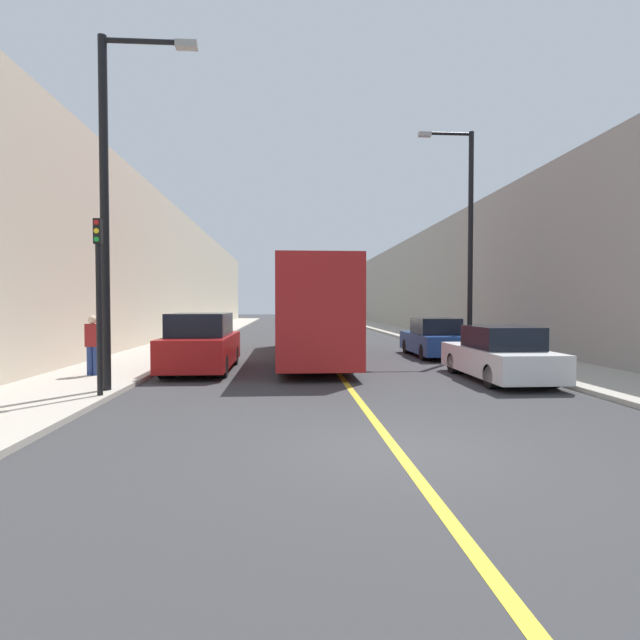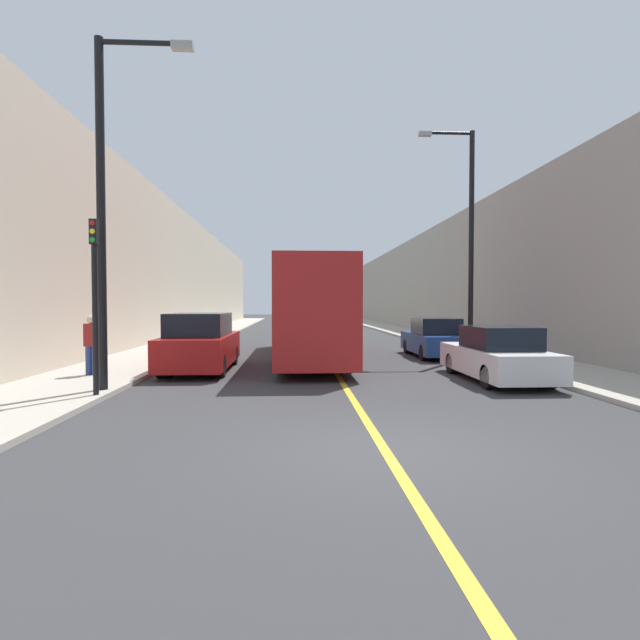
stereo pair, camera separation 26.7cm
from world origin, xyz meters
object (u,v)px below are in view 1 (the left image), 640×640
(street_lamp_left, at_px, (112,193))
(car_right_mid, at_px, (434,339))
(street_lamp_right, at_px, (467,231))
(bus, at_px, (310,310))
(car_right_near, at_px, (499,356))
(pedestrian, at_px, (93,344))
(traffic_light, at_px, (99,299))
(parked_suv_left, at_px, (202,344))

(street_lamp_left, bearing_deg, car_right_mid, 38.28)
(street_lamp_right, bearing_deg, bus, -178.91)
(car_right_near, distance_m, street_lamp_left, 10.79)
(car_right_mid, relative_size, pedestrian, 2.58)
(street_lamp_right, bearing_deg, traffic_light, -143.32)
(bus, height_order, traffic_light, traffic_light)
(street_lamp_left, relative_size, pedestrian, 4.82)
(bus, relative_size, traffic_light, 3.30)
(parked_suv_left, bearing_deg, traffic_light, -106.42)
(car_right_near, relative_size, street_lamp_left, 0.56)
(bus, distance_m, pedestrian, 8.17)
(bus, xyz_separation_m, traffic_light, (-4.99, -8.28, 0.35))
(parked_suv_left, xyz_separation_m, street_lamp_right, (9.87, 3.62, 4.19))
(street_lamp_left, distance_m, street_lamp_right, 13.61)
(bus, height_order, car_right_near, bus)
(parked_suv_left, xyz_separation_m, pedestrian, (-2.76, -1.57, 0.14))
(traffic_light, bearing_deg, street_lamp_left, 84.43)
(car_right_mid, height_order, street_lamp_left, street_lamp_left)
(car_right_mid, distance_m, traffic_light, 13.27)
(car_right_mid, distance_m, pedestrian, 12.58)
(traffic_light, bearing_deg, car_right_mid, 40.46)
(street_lamp_left, height_order, street_lamp_right, street_lamp_right)
(street_lamp_right, xyz_separation_m, pedestrian, (-12.64, -5.20, -4.05))
(parked_suv_left, bearing_deg, street_lamp_left, -108.17)
(bus, xyz_separation_m, street_lamp_right, (6.29, 0.12, 3.17))
(car_right_mid, distance_m, street_lamp_left, 13.30)
(car_right_mid, bearing_deg, bus, -176.90)
(car_right_mid, relative_size, street_lamp_right, 0.49)
(car_right_mid, bearing_deg, pedestrian, -154.84)
(street_lamp_right, bearing_deg, pedestrian, -157.65)
(parked_suv_left, height_order, street_lamp_left, street_lamp_left)
(parked_suv_left, relative_size, street_lamp_right, 0.56)
(bus, xyz_separation_m, street_lamp_left, (-4.92, -7.59, 2.79))
(car_right_near, bearing_deg, bus, 129.69)
(parked_suv_left, distance_m, car_right_near, 8.92)
(bus, xyz_separation_m, car_right_mid, (5.04, 0.27, -1.18))
(car_right_near, height_order, pedestrian, pedestrian)
(street_lamp_left, bearing_deg, street_lamp_right, 34.50)
(parked_suv_left, bearing_deg, street_lamp_right, 20.14)
(street_lamp_right, relative_size, pedestrian, 5.25)
(parked_suv_left, bearing_deg, bus, 44.37)
(car_right_mid, xyz_separation_m, street_lamp_right, (1.25, -0.15, 4.34))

